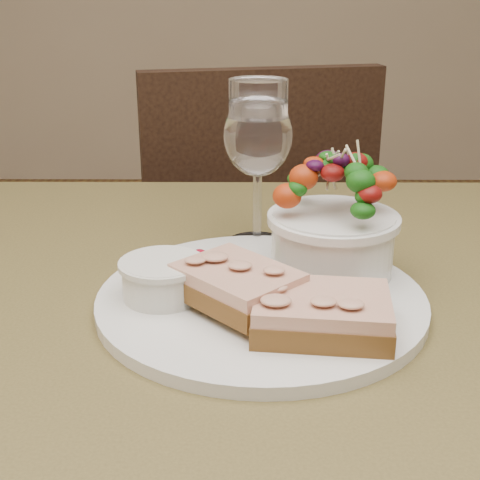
{
  "coord_description": "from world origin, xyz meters",
  "views": [
    {
      "loc": [
        -0.02,
        -0.58,
        1.04
      ],
      "look_at": [
        -0.02,
        0.01,
        0.81
      ],
      "focal_mm": 50.0,
      "sensor_mm": 36.0,
      "label": 1
    }
  ],
  "objects_px": {
    "sandwich_front": "(322,313)",
    "ramekin": "(163,277)",
    "cafe_table": "(258,390)",
    "dinner_plate": "(261,300)",
    "chair_far": "(241,338)",
    "salad_bowl": "(334,216)",
    "wine_glass": "(258,140)",
    "sandwich_back": "(237,285)"
  },
  "relations": [
    {
      "from": "chair_far",
      "to": "sandwich_back",
      "type": "distance_m",
      "value": 0.91
    },
    {
      "from": "chair_far",
      "to": "salad_bowl",
      "type": "bearing_deg",
      "value": 84.99
    },
    {
      "from": "sandwich_front",
      "to": "sandwich_back",
      "type": "distance_m",
      "value": 0.08
    },
    {
      "from": "ramekin",
      "to": "salad_bowl",
      "type": "xyz_separation_m",
      "value": [
        0.16,
        0.06,
        0.04
      ]
    },
    {
      "from": "cafe_table",
      "to": "salad_bowl",
      "type": "bearing_deg",
      "value": 30.1
    },
    {
      "from": "dinner_plate",
      "to": "sandwich_front",
      "type": "bearing_deg",
      "value": -54.32
    },
    {
      "from": "chair_far",
      "to": "salad_bowl",
      "type": "height_order",
      "value": "chair_far"
    },
    {
      "from": "cafe_table",
      "to": "salad_bowl",
      "type": "distance_m",
      "value": 0.19
    },
    {
      "from": "sandwich_back",
      "to": "wine_glass",
      "type": "relative_size",
      "value": 0.74
    },
    {
      "from": "sandwich_back",
      "to": "salad_bowl",
      "type": "height_order",
      "value": "salad_bowl"
    },
    {
      "from": "sandwich_back",
      "to": "ramekin",
      "type": "xyz_separation_m",
      "value": [
        -0.07,
        0.02,
        -0.0
      ]
    },
    {
      "from": "cafe_table",
      "to": "salad_bowl",
      "type": "xyz_separation_m",
      "value": [
        0.07,
        0.04,
        0.17
      ]
    },
    {
      "from": "sandwich_back",
      "to": "wine_glass",
      "type": "distance_m",
      "value": 0.2
    },
    {
      "from": "chair_far",
      "to": "dinner_plate",
      "type": "xyz_separation_m",
      "value": [
        0.02,
        -0.74,
        0.46
      ]
    },
    {
      "from": "salad_bowl",
      "to": "sandwich_front",
      "type": "bearing_deg",
      "value": -100.64
    },
    {
      "from": "ramekin",
      "to": "wine_glass",
      "type": "relative_size",
      "value": 0.42
    },
    {
      "from": "ramekin",
      "to": "dinner_plate",
      "type": "bearing_deg",
      "value": 3.28
    },
    {
      "from": "cafe_table",
      "to": "salad_bowl",
      "type": "height_order",
      "value": "salad_bowl"
    },
    {
      "from": "chair_far",
      "to": "sandwich_back",
      "type": "relative_size",
      "value": 6.97
    },
    {
      "from": "ramekin",
      "to": "wine_glass",
      "type": "distance_m",
      "value": 0.2
    },
    {
      "from": "chair_far",
      "to": "wine_glass",
      "type": "distance_m",
      "value": 0.82
    },
    {
      "from": "dinner_plate",
      "to": "wine_glass",
      "type": "relative_size",
      "value": 1.76
    },
    {
      "from": "dinner_plate",
      "to": "sandwich_front",
      "type": "xyz_separation_m",
      "value": [
        0.05,
        -0.07,
        0.02
      ]
    },
    {
      "from": "sandwich_back",
      "to": "cafe_table",
      "type": "bearing_deg",
      "value": 107.88
    },
    {
      "from": "chair_far",
      "to": "ramekin",
      "type": "bearing_deg",
      "value": 71.88
    },
    {
      "from": "cafe_table",
      "to": "chair_far",
      "type": "distance_m",
      "value": 0.81
    },
    {
      "from": "sandwich_front",
      "to": "ramekin",
      "type": "height_order",
      "value": "ramekin"
    },
    {
      "from": "cafe_table",
      "to": "dinner_plate",
      "type": "xyz_separation_m",
      "value": [
        0.0,
        -0.01,
        0.11
      ]
    },
    {
      "from": "cafe_table",
      "to": "sandwich_front",
      "type": "relative_size",
      "value": 6.54
    },
    {
      "from": "chair_far",
      "to": "sandwich_front",
      "type": "xyz_separation_m",
      "value": [
        0.07,
        -0.81,
        0.48
      ]
    },
    {
      "from": "salad_bowl",
      "to": "wine_glass",
      "type": "bearing_deg",
      "value": 125.91
    },
    {
      "from": "sandwich_front",
      "to": "ramekin",
      "type": "xyz_separation_m",
      "value": [
        -0.14,
        0.06,
        0.0
      ]
    },
    {
      "from": "sandwich_front",
      "to": "ramekin",
      "type": "bearing_deg",
      "value": 162.21
    },
    {
      "from": "sandwich_front",
      "to": "wine_glass",
      "type": "distance_m",
      "value": 0.25
    },
    {
      "from": "ramekin",
      "to": "sandwich_back",
      "type": "bearing_deg",
      "value": -18.27
    },
    {
      "from": "chair_far",
      "to": "sandwich_back",
      "type": "height_order",
      "value": "chair_far"
    },
    {
      "from": "wine_glass",
      "to": "sandwich_front",
      "type": "bearing_deg",
      "value": -77.27
    },
    {
      "from": "dinner_plate",
      "to": "sandwich_front",
      "type": "height_order",
      "value": "sandwich_front"
    },
    {
      "from": "dinner_plate",
      "to": "ramekin",
      "type": "xyz_separation_m",
      "value": [
        -0.09,
        -0.01,
        0.03
      ]
    },
    {
      "from": "sandwich_front",
      "to": "dinner_plate",
      "type": "bearing_deg",
      "value": 132.04
    },
    {
      "from": "ramekin",
      "to": "cafe_table",
      "type": "bearing_deg",
      "value": 10.15
    },
    {
      "from": "sandwich_front",
      "to": "wine_glass",
      "type": "xyz_separation_m",
      "value": [
        -0.05,
        0.22,
        0.1
      ]
    }
  ]
}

